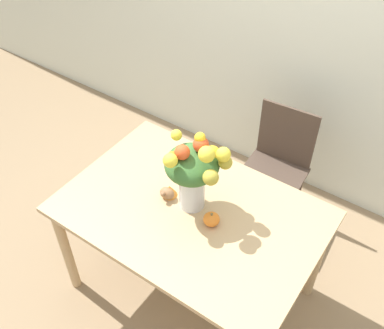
# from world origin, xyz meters

# --- Properties ---
(ground_plane) EXTENTS (12.00, 12.00, 0.00)m
(ground_plane) POSITION_xyz_m (0.00, 0.00, 0.00)
(ground_plane) COLOR #8E7556
(wall_back) EXTENTS (8.00, 0.06, 2.70)m
(wall_back) POSITION_xyz_m (0.00, 1.36, 1.35)
(wall_back) COLOR silver
(wall_back) RESTS_ON ground_plane
(dining_table) EXTENTS (1.40, 0.95, 0.78)m
(dining_table) POSITION_xyz_m (0.00, 0.00, 0.68)
(dining_table) COLOR tan
(dining_table) RESTS_ON ground_plane
(flower_vase) EXTENTS (0.35, 0.31, 0.48)m
(flower_vase) POSITION_xyz_m (-0.01, 0.04, 1.04)
(flower_vase) COLOR silver
(flower_vase) RESTS_ON dining_table
(pumpkin) EXTENTS (0.09, 0.09, 0.08)m
(pumpkin) POSITION_xyz_m (0.14, -0.02, 0.81)
(pumpkin) COLOR orange
(pumpkin) RESTS_ON dining_table
(turkey_figurine) EXTENTS (0.09, 0.12, 0.07)m
(turkey_figurine) POSITION_xyz_m (-0.16, 0.01, 0.81)
(turkey_figurine) COLOR #936642
(turkey_figurine) RESTS_ON dining_table
(dining_chair_near_window) EXTENTS (0.45, 0.45, 0.91)m
(dining_chair_near_window) POSITION_xyz_m (0.11, 0.86, 0.47)
(dining_chair_near_window) COLOR #47382D
(dining_chair_near_window) RESTS_ON ground_plane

